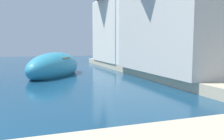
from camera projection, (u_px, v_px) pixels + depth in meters
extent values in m
cube|color=beige|center=(195.00, 75.00, 14.94)|extent=(6.00, 32.00, 0.50)
ellipsoid|color=teal|center=(55.00, 67.00, 16.57)|extent=(5.32, 6.69, 2.09)
cube|color=brown|center=(54.00, 58.00, 16.50)|extent=(2.25, 2.06, 0.08)
cube|color=beige|center=(192.00, 23.00, 14.96)|extent=(6.61, 8.77, 6.03)
cube|color=silver|center=(132.00, 31.00, 23.87)|extent=(6.19, 7.19, 6.10)
cube|color=white|center=(133.00, 30.00, 23.60)|extent=(6.03, 8.81, 6.29)
cylinder|color=brown|center=(182.00, 54.00, 18.75)|extent=(0.24, 0.24, 1.83)
sphere|color=#285623|center=(183.00, 32.00, 18.56)|extent=(2.35, 2.35, 2.35)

